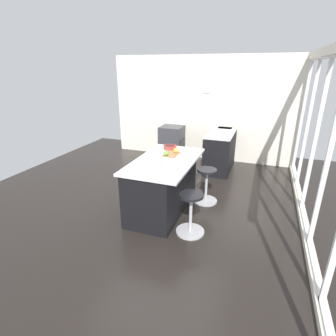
{
  "coord_description": "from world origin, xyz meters",
  "views": [
    {
      "loc": [
        4.14,
        1.66,
        2.4
      ],
      "look_at": [
        0.22,
        0.22,
        0.8
      ],
      "focal_mm": 28.23,
      "sensor_mm": 36.0,
      "label": 1
    }
  ],
  "objects_px": {
    "apple_yellow": "(176,150)",
    "stool_middle": "(191,215)",
    "oven_range": "(172,142)",
    "cutting_board": "(171,154)",
    "kitchen_island": "(163,185)",
    "apple_green": "(166,153)",
    "fruit_bowl": "(170,147)",
    "water_bottle": "(160,163)",
    "stool_by_window": "(206,187)"
  },
  "relations": [
    {
      "from": "apple_green",
      "to": "stool_middle",
      "type": "bearing_deg",
      "value": 43.15
    },
    {
      "from": "apple_yellow",
      "to": "stool_middle",
      "type": "bearing_deg",
      "value": 31.23
    },
    {
      "from": "stool_by_window",
      "to": "kitchen_island",
      "type": "bearing_deg",
      "value": -50.82
    },
    {
      "from": "fruit_bowl",
      "to": "stool_middle",
      "type": "bearing_deg",
      "value": 33.02
    },
    {
      "from": "oven_range",
      "to": "cutting_board",
      "type": "distance_m",
      "value": 2.67
    },
    {
      "from": "oven_range",
      "to": "cutting_board",
      "type": "xyz_separation_m",
      "value": [
        2.48,
        0.85,
        0.5
      ]
    },
    {
      "from": "apple_yellow",
      "to": "fruit_bowl",
      "type": "xyz_separation_m",
      "value": [
        -0.23,
        -0.19,
        -0.02
      ]
    },
    {
      "from": "cutting_board",
      "to": "oven_range",
      "type": "bearing_deg",
      "value": -161.01
    },
    {
      "from": "stool_middle",
      "to": "apple_yellow",
      "type": "height_order",
      "value": "apple_yellow"
    },
    {
      "from": "oven_range",
      "to": "stool_middle",
      "type": "relative_size",
      "value": 1.36
    },
    {
      "from": "fruit_bowl",
      "to": "cutting_board",
      "type": "bearing_deg",
      "value": 22.87
    },
    {
      "from": "oven_range",
      "to": "water_bottle",
      "type": "distance_m",
      "value": 3.45
    },
    {
      "from": "oven_range",
      "to": "cutting_board",
      "type": "height_order",
      "value": "cutting_board"
    },
    {
      "from": "stool_by_window",
      "to": "fruit_bowl",
      "type": "height_order",
      "value": "fruit_bowl"
    },
    {
      "from": "kitchen_island",
      "to": "water_bottle",
      "type": "relative_size",
      "value": 5.49
    },
    {
      "from": "apple_yellow",
      "to": "apple_green",
      "type": "bearing_deg",
      "value": -24.63
    },
    {
      "from": "kitchen_island",
      "to": "apple_green",
      "type": "xyz_separation_m",
      "value": [
        -0.16,
        0.0,
        0.53
      ]
    },
    {
      "from": "stool_middle",
      "to": "oven_range",
      "type": "bearing_deg",
      "value": -156.12
    },
    {
      "from": "stool_by_window",
      "to": "water_bottle",
      "type": "distance_m",
      "value": 1.38
    },
    {
      "from": "stool_by_window",
      "to": "cutting_board",
      "type": "bearing_deg",
      "value": -68.24
    },
    {
      "from": "oven_range",
      "to": "apple_yellow",
      "type": "distance_m",
      "value": 2.62
    },
    {
      "from": "stool_by_window",
      "to": "stool_middle",
      "type": "relative_size",
      "value": 1.0
    },
    {
      "from": "stool_by_window",
      "to": "apple_green",
      "type": "height_order",
      "value": "apple_green"
    },
    {
      "from": "stool_middle",
      "to": "cutting_board",
      "type": "bearing_deg",
      "value": -143.63
    },
    {
      "from": "stool_by_window",
      "to": "cutting_board",
      "type": "height_order",
      "value": "cutting_board"
    },
    {
      "from": "cutting_board",
      "to": "fruit_bowl",
      "type": "height_order",
      "value": "fruit_bowl"
    },
    {
      "from": "cutting_board",
      "to": "apple_green",
      "type": "distance_m",
      "value": 0.15
    },
    {
      "from": "stool_middle",
      "to": "cutting_board",
      "type": "xyz_separation_m",
      "value": [
        -0.83,
        -0.61,
        0.64
      ]
    },
    {
      "from": "water_bottle",
      "to": "stool_middle",
      "type": "bearing_deg",
      "value": 84.5
    },
    {
      "from": "cutting_board",
      "to": "fruit_bowl",
      "type": "bearing_deg",
      "value": -157.13
    },
    {
      "from": "cutting_board",
      "to": "apple_yellow",
      "type": "distance_m",
      "value": 0.12
    },
    {
      "from": "apple_green",
      "to": "fruit_bowl",
      "type": "bearing_deg",
      "value": -168.75
    },
    {
      "from": "stool_middle",
      "to": "fruit_bowl",
      "type": "height_order",
      "value": "fruit_bowl"
    },
    {
      "from": "kitchen_island",
      "to": "cutting_board",
      "type": "height_order",
      "value": "cutting_board"
    },
    {
      "from": "stool_by_window",
      "to": "cutting_board",
      "type": "xyz_separation_m",
      "value": [
        0.24,
        -0.61,
        0.64
      ]
    },
    {
      "from": "apple_yellow",
      "to": "apple_green",
      "type": "distance_m",
      "value": 0.24
    },
    {
      "from": "kitchen_island",
      "to": "apple_green",
      "type": "height_order",
      "value": "apple_green"
    },
    {
      "from": "oven_range",
      "to": "apple_green",
      "type": "height_order",
      "value": "apple_green"
    },
    {
      "from": "oven_range",
      "to": "apple_green",
      "type": "relative_size",
      "value": 10.54
    },
    {
      "from": "cutting_board",
      "to": "water_bottle",
      "type": "relative_size",
      "value": 1.15
    },
    {
      "from": "fruit_bowl",
      "to": "apple_yellow",
      "type": "bearing_deg",
      "value": 39.5
    },
    {
      "from": "water_bottle",
      "to": "stool_by_window",
      "type": "bearing_deg",
      "value": 153.34
    },
    {
      "from": "water_bottle",
      "to": "fruit_bowl",
      "type": "distance_m",
      "value": 1.13
    },
    {
      "from": "stool_middle",
      "to": "apple_yellow",
      "type": "relative_size",
      "value": 7.93
    },
    {
      "from": "kitchen_island",
      "to": "apple_yellow",
      "type": "distance_m",
      "value": 0.66
    },
    {
      "from": "stool_by_window",
      "to": "water_bottle",
      "type": "bearing_deg",
      "value": -26.66
    },
    {
      "from": "oven_range",
      "to": "apple_green",
      "type": "distance_m",
      "value": 2.79
    },
    {
      "from": "apple_yellow",
      "to": "fruit_bowl",
      "type": "height_order",
      "value": "apple_yellow"
    },
    {
      "from": "stool_middle",
      "to": "water_bottle",
      "type": "bearing_deg",
      "value": -95.5
    },
    {
      "from": "cutting_board",
      "to": "apple_green",
      "type": "xyz_separation_m",
      "value": [
        0.13,
        -0.04,
        0.05
      ]
    }
  ]
}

